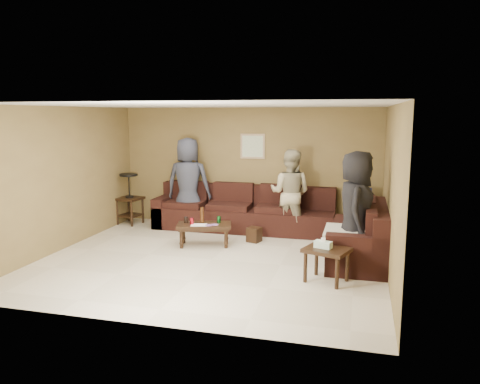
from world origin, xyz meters
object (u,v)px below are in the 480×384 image
Objects in this scene: side_table_right at (326,253)px; person_left at (188,183)px; coffee_table at (204,227)px; person_right at (356,209)px; end_table_left at (130,198)px; sectional_sofa at (277,223)px; person_middle at (290,193)px; waste_bin at (254,235)px.

person_left reaches higher than side_table_right.
person_right reaches higher than coffee_table.
end_table_left is at bearing -3.90° from person_left.
end_table_left is at bearing 150.14° from coffee_table.
person_right is (3.42, -1.73, -0.04)m from person_left.
sectional_sofa is at bearing 161.70° from person_left.
person_middle is at bearing 39.57° from person_right.
sectional_sofa is 4.37× the size of coffee_table.
person_middle reaches higher than waste_bin.
coffee_table is 1.57m from person_left.
person_right reaches higher than sectional_sofa.
side_table_right is at bearing -62.92° from sectional_sofa.
end_table_left reaches higher than side_table_right.
end_table_left is at bearing 7.02° from person_middle.
waste_bin is 2.21m from person_right.
end_table_left is 0.61× the size of person_right.
sectional_sofa is at bearing 31.96° from coffee_table.
side_table_right is 2.63m from person_middle.
end_table_left is 5.08m from person_right.
person_left reaches higher than end_table_left.
coffee_table is at bearing 80.66° from person_right.
person_right is (1.27, -1.60, 0.06)m from person_middle.
coffee_table is 0.98m from waste_bin.
side_table_right is 0.38× the size of person_left.
end_table_left is 0.58× the size of person_left.
sectional_sofa is 4.22× the size of end_table_left.
sectional_sofa reaches higher than waste_bin.
side_table_right is 4.02m from person_left.
person_left is (-1.59, 0.76, 0.81)m from waste_bin.
waste_bin is at bearing 149.62° from person_left.
person_middle reaches higher than sectional_sofa.
coffee_table is 1.85m from person_middle.
sectional_sofa is 2.00m from person_right.
end_table_left is 0.65× the size of person_middle.
person_right is (0.38, 0.84, 0.48)m from side_table_right.
side_table_right is 1.04m from person_right.
person_middle is at bearing -1.78° from end_table_left.
person_left is 1.12× the size of person_middle.
sectional_sofa is 2.56× the size of person_right.
sectional_sofa is at bearing 50.28° from person_right.
waste_bin is 1.11m from person_middle.
side_table_right is 2.34m from waste_bin.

